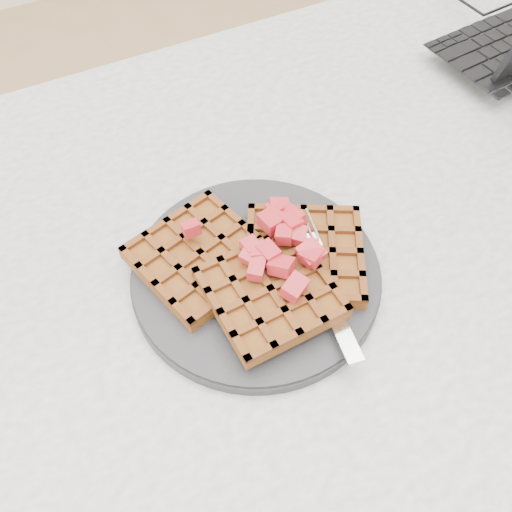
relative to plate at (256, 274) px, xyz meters
name	(u,v)px	position (x,y,z in m)	size (l,w,h in m)	color
ground	(313,436)	(0.15, 0.02, -0.76)	(4.00, 4.00, 0.00)	tan
table	(354,274)	(0.15, 0.02, -0.12)	(1.20, 0.80, 0.75)	#BCBCB9
plate	(256,274)	(0.00, 0.00, 0.00)	(0.26, 0.26, 0.02)	black
waffles	(258,266)	(0.00, 0.00, 0.02)	(0.25, 0.21, 0.03)	brown
strawberry_pile	(256,247)	(0.00, 0.00, 0.05)	(0.15, 0.15, 0.02)	maroon
fork	(319,278)	(0.05, -0.04, 0.02)	(0.02, 0.18, 0.02)	silver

